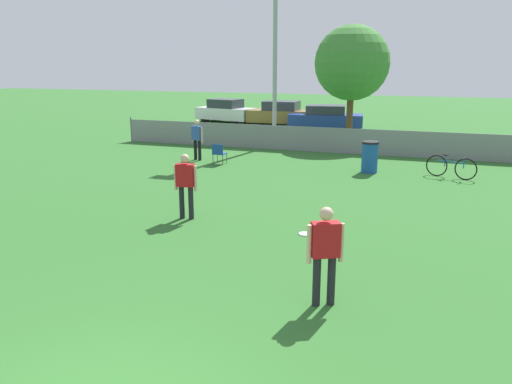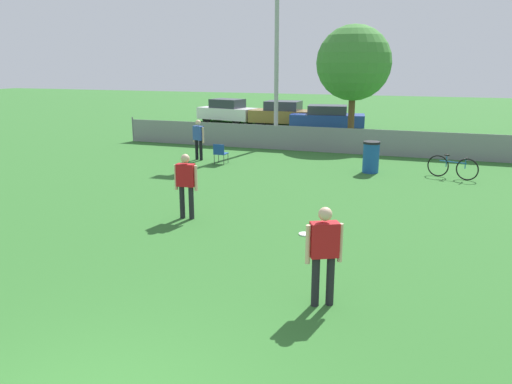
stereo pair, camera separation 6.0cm
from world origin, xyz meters
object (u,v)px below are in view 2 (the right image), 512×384
Objects in this scene: tree_near_pole at (354,63)px; parked_car_tan at (283,114)px; spectator_in_blue at (198,137)px; parked_car_blue at (327,118)px; frisbee_disc at (305,234)px; folding_chair_sideline at (220,152)px; bicycle_sideline at (452,167)px; trash_bin at (371,157)px; player_thrower_red at (186,181)px; light_pole at (277,21)px; parked_car_white at (227,111)px; player_defender_red at (324,249)px.

parked_car_tan is (-5.13, 5.46, -3.09)m from tree_near_pole.
parked_car_blue is at bearing -86.76° from spectator_in_blue.
folding_chair_sideline is (-5.13, 6.96, 0.45)m from frisbee_disc.
bicycle_sideline is 15.93m from parked_car_tan.
trash_bin is (6.87, -0.12, -0.38)m from spectator_in_blue.
parked_car_tan is 3.18m from parked_car_blue.
player_thrower_red reaches higher than trash_bin.
light_pole is at bearing 168.11° from bicycle_sideline.
player_thrower_red is at bearing -117.28° from trash_bin.
parked_car_tan is (-6.43, 19.92, 0.71)m from frisbee_disc.
light_pole is 33.89× the size of frisbee_disc.
tree_near_pole is 9.07m from spectator_in_blue.
tree_near_pole is 14.65m from player_thrower_red.
parked_car_blue is (-0.28, 18.74, -0.29)m from player_thrower_red.
tree_near_pole is at bearing 95.11° from frisbee_disc.
parked_car_tan is at bearing 104.03° from light_pole.
parked_car_tan reaches higher than trash_bin.
light_pole is 8.59m from trash_bin.
bicycle_sideline is at bearing -31.51° from light_pole.
tree_near_pole is 1.36× the size of parked_car_white.
folding_chair_sideline is at bearing -56.62° from parked_car_white.
player_thrower_red is 5.73× the size of frisbee_disc.
parked_car_blue is at bearing -18.16° from parked_car_tan.
spectator_in_blue is (-7.40, 10.73, -0.02)m from player_defender_red.
trash_bin is (5.70, 0.39, 0.10)m from folding_chair_sideline.
parked_car_blue is at bearing 108.87° from trash_bin.
player_thrower_red reaches higher than spectator_in_blue.
player_thrower_red is (1.35, -11.87, -4.71)m from light_pole.
light_pole is at bearing 90.82° from player_thrower_red.
parked_car_white is (-13.71, 12.98, 0.35)m from bicycle_sideline.
spectator_in_blue is at bearing -89.78° from parked_car_tan.
trash_bin is at bearing -61.27° from parked_car_tan.
spectator_in_blue reaches higher than bicycle_sideline.
tree_near_pole is 5.03× the size of trash_bin.
parked_car_white is (-9.10, 5.83, -3.09)m from tree_near_pole.
tree_near_pole is 15.01m from frisbee_disc.
trash_bin reaches higher than bicycle_sideline.
light_pole reaches higher than parked_car_tan.
bicycle_sideline is 0.39× the size of parked_car_white.
parked_car_white is (-11.49, 23.55, -0.23)m from player_defender_red.
bicycle_sideline is 0.40× the size of parked_car_tan.
parked_car_blue is (2.90, 11.48, -0.26)m from spectator_in_blue.
bicycle_sideline is 0.36× the size of parked_car_blue.
trash_bin is at bearing -163.57° from spectator_in_blue.
light_pole reaches higher than folding_chair_sideline.
tree_near_pole is at bearing -20.81° from parked_car_white.
player_defender_red is at bearing -82.20° from bicycle_sideline.
frisbee_disc is (4.47, -12.08, -5.66)m from light_pole.
light_pole reaches higher than spectator_in_blue.
spectator_in_blue is 0.40× the size of parked_car_tan.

